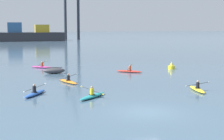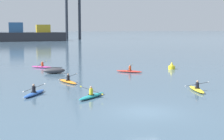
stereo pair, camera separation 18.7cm
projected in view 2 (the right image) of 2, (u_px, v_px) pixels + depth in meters
name	position (u px, v px, depth m)	size (l,w,h in m)	color
ground_plane	(146.00, 112.00, 22.49)	(800.00, 800.00, 0.00)	#425B70
container_barge	(16.00, 35.00, 132.03)	(38.09, 8.08, 7.44)	#28282D
gantry_crane_west_mid	(73.00, 0.00, 148.13)	(7.01, 15.37, 35.19)	#232833
capsized_dinghy	(54.00, 71.00, 40.87)	(2.70, 1.36, 0.76)	#38383D
channel_buoy	(172.00, 66.00, 45.05)	(0.90, 0.90, 1.00)	yellow
kayak_orange	(68.00, 81.00, 34.07)	(2.14, 3.41, 0.95)	orange
kayak_red	(129.00, 71.00, 41.87)	(3.00, 2.63, 1.02)	red
kayak_yellow	(197.00, 89.00, 29.74)	(2.24, 3.45, 0.95)	yellow
kayak_teal	(92.00, 96.00, 26.87)	(2.90, 2.75, 0.95)	teal
kayak_blue	(34.00, 93.00, 27.93)	(2.27, 3.22, 1.08)	#2856B2
kayak_magenta	(42.00, 67.00, 46.40)	(2.97, 2.67, 0.95)	#C13384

